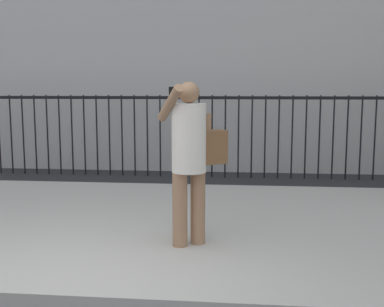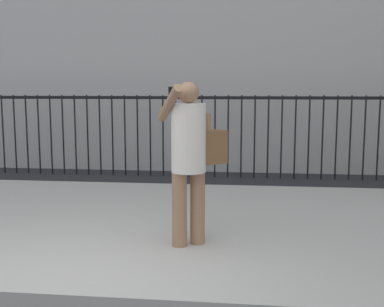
# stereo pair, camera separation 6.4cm
# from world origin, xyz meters

# --- Properties ---
(sidewalk) EXTENTS (28.00, 4.40, 0.15)m
(sidewalk) POSITION_xyz_m (0.00, 2.20, 0.07)
(sidewalk) COLOR #B2ADA3
(sidewalk) RESTS_ON ground
(iron_fence) EXTENTS (12.03, 0.04, 1.60)m
(iron_fence) POSITION_xyz_m (0.00, 5.90, 1.02)
(iron_fence) COLOR black
(iron_fence) RESTS_ON ground
(pedestrian_on_phone) EXTENTS (0.72, 0.61, 1.64)m
(pedestrian_on_phone) POSITION_xyz_m (0.96, 1.32, 1.10)
(pedestrian_on_phone) COLOR #936B4C
(pedestrian_on_phone) RESTS_ON sidewalk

